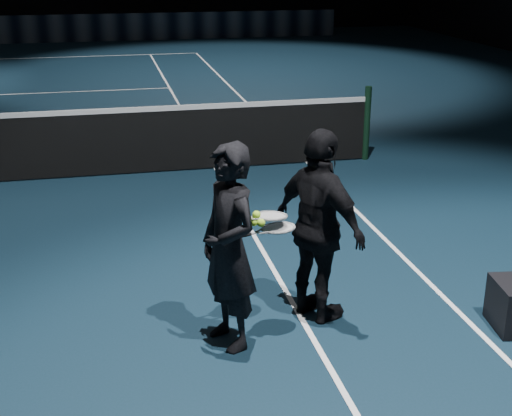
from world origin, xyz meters
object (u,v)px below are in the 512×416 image
Objects in this scene: racket_lower at (279,228)px; racket_upper at (271,216)px; player_a at (229,248)px; tennis_balls at (257,220)px; player_b at (319,227)px.

racket_upper is (-0.06, 0.02, 0.10)m from racket_lower.
tennis_balls is (0.24, 0.08, 0.18)m from player_a.
racket_upper is (-0.44, -0.10, 0.17)m from player_b.
player_a reaches higher than racket_upper.
player_b is 0.41m from racket_lower.
racket_lower is (0.43, 0.14, 0.07)m from player_a.
player_a is 1.00× the size of player_b.
player_a is at bearing 80.20° from player_b.
player_b is at bearing -9.08° from racket_upper.
tennis_balls is (-0.13, -0.08, 0.00)m from racket_upper.
racket_lower is at bearing -42.66° from racket_upper.
racket_lower is 1.00× the size of racket_upper.
tennis_balls is at bearing -170.43° from racket_upper.
player_b is at bearing 17.29° from tennis_balls.
player_a is 13.87× the size of tennis_balls.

